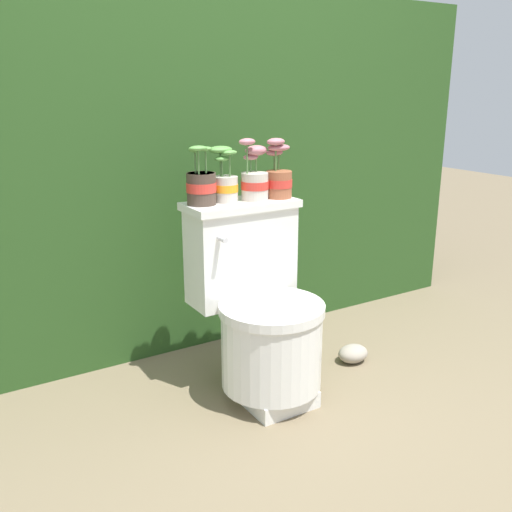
# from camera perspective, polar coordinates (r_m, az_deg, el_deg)

# --- Properties ---
(ground_plane) EXTENTS (12.00, 12.00, 0.00)m
(ground_plane) POSITION_cam_1_polar(r_m,az_deg,el_deg) (2.35, 2.35, -14.37)
(ground_plane) COLOR #75664C
(hedge_backdrop) EXTENTS (3.15, 0.72, 1.64)m
(hedge_backdrop) POSITION_cam_1_polar(r_m,az_deg,el_deg) (2.93, -8.57, 8.78)
(hedge_backdrop) COLOR #284C1E
(hedge_backdrop) RESTS_ON ground
(toilet) EXTENTS (0.46, 0.55, 0.77)m
(toilet) POSITION_cam_1_polar(r_m,az_deg,el_deg) (2.28, 0.40, -5.57)
(toilet) COLOR white
(toilet) RESTS_ON ground
(potted_plant_left) EXTENTS (0.12, 0.12, 0.23)m
(potted_plant_left) POSITION_cam_1_polar(r_m,az_deg,el_deg) (2.21, -5.50, 7.07)
(potted_plant_left) COLOR #47382D
(potted_plant_left) RESTS_ON toilet
(potted_plant_midleft) EXTENTS (0.11, 0.10, 0.22)m
(potted_plant_midleft) POSITION_cam_1_polar(r_m,az_deg,el_deg) (2.26, -3.10, 7.49)
(potted_plant_midleft) COLOR beige
(potted_plant_midleft) RESTS_ON toilet
(potted_plant_middle) EXTENTS (0.14, 0.11, 0.25)m
(potted_plant_middle) POSITION_cam_1_polar(r_m,az_deg,el_deg) (2.30, -0.16, 7.76)
(potted_plant_middle) COLOR beige
(potted_plant_middle) RESTS_ON toilet
(potted_plant_midright) EXTENTS (0.12, 0.12, 0.24)m
(potted_plant_midright) POSITION_cam_1_polar(r_m,az_deg,el_deg) (2.35, 2.27, 8.00)
(potted_plant_midright) COLOR #9E5638
(potted_plant_midright) RESTS_ON toilet
(garden_stone) EXTENTS (0.14, 0.11, 0.08)m
(garden_stone) POSITION_cam_1_polar(r_m,az_deg,el_deg) (2.67, 9.67, -9.59)
(garden_stone) COLOR #9E9384
(garden_stone) RESTS_ON ground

